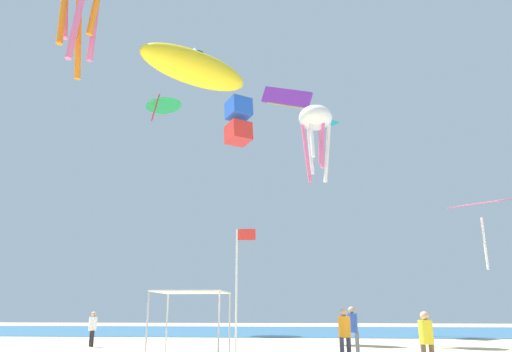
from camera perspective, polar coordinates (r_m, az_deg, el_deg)
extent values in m
cube|color=#28608C|center=(44.73, 3.11, -18.10)|extent=(110.00, 23.46, 0.03)
cylinder|color=#B2B2B7|center=(19.60, -12.98, -16.99)|extent=(0.07, 0.07, 2.45)
cylinder|color=#B2B2B7|center=(18.92, -4.50, -17.38)|extent=(0.07, 0.07, 2.45)
cylinder|color=#B2B2B7|center=(22.22, -10.68, -16.95)|extent=(0.07, 0.07, 2.45)
cylinder|color=#B2B2B7|center=(21.63, -3.19, -17.22)|extent=(0.07, 0.07, 2.45)
cube|color=white|center=(20.55, -7.71, -13.67)|extent=(2.87, 2.81, 0.06)
cylinder|color=black|center=(26.53, -19.27, -17.98)|extent=(0.15, 0.15, 0.77)
cylinder|color=black|center=(26.24, -19.10, -18.03)|extent=(0.15, 0.15, 0.77)
cylinder|color=white|center=(26.36, -19.04, -16.45)|extent=(0.40, 0.40, 0.67)
sphere|color=tan|center=(26.36, -18.94, -15.45)|extent=(0.25, 0.25, 0.25)
cylinder|color=yellow|center=(15.51, 19.77, -17.27)|extent=(0.41, 0.41, 0.68)
sphere|color=tan|center=(15.50, 19.61, -15.56)|extent=(0.25, 0.25, 0.25)
cylinder|color=slate|center=(21.19, 11.13, -19.14)|extent=(0.17, 0.17, 0.86)
cylinder|color=slate|center=(21.21, 12.10, -19.08)|extent=(0.17, 0.17, 0.86)
cylinder|color=blue|center=(21.16, 11.49, -16.93)|extent=(0.45, 0.45, 0.75)
sphere|color=tan|center=(21.16, 11.41, -15.54)|extent=(0.28, 0.28, 0.28)
cylinder|color=#33384C|center=(17.85, 10.33, -19.89)|extent=(0.16, 0.16, 0.82)
cylinder|color=#33384C|center=(18.07, 11.12, -19.80)|extent=(0.16, 0.16, 0.82)
cylinder|color=orange|center=(17.92, 10.59, -17.40)|extent=(0.43, 0.43, 0.71)
sphere|color=tan|center=(17.91, 10.51, -15.83)|extent=(0.27, 0.27, 0.27)
cylinder|color=silver|center=(14.70, -2.39, -14.47)|extent=(0.06, 0.06, 4.18)
cube|color=red|center=(14.83, -1.13, -7.06)|extent=(0.55, 0.02, 0.35)
ellipsoid|color=white|center=(31.04, 7.17, 6.96)|extent=(2.87, 2.87, 1.56)
cylinder|color=white|center=(29.86, 6.76, 4.43)|extent=(0.34, 0.45, 2.41)
cylinder|color=pink|center=(29.81, 8.05, 3.78)|extent=(0.42, 0.49, 3.13)
cylinder|color=white|center=(30.27, 8.56, 2.77)|extent=(0.62, 0.27, 3.84)
cylinder|color=pink|center=(31.00, 7.77, 3.69)|extent=(0.34, 0.45, 2.41)
cylinder|color=white|center=(30.81, 6.58, 3.07)|extent=(0.42, 0.49, 3.13)
cylinder|color=pink|center=(30.12, 6.08, 2.77)|extent=(0.62, 0.27, 3.84)
cube|color=pink|center=(27.77, 25.31, -3.01)|extent=(3.54, 3.53, 0.60)
cylinder|color=white|center=(27.43, 25.83, -7.28)|extent=(0.17, 0.17, 2.70)
cone|color=green|center=(46.37, -11.07, 8.63)|extent=(4.02, 3.98, 1.12)
cylinder|color=red|center=(44.77, -12.00, 8.08)|extent=(0.78, 0.26, 2.62)
cube|color=purple|center=(45.42, 3.68, 9.44)|extent=(4.98, 2.37, 3.18)
cube|color=yellow|center=(45.12, 3.70, 8.63)|extent=(3.79, 1.67, 1.76)
ellipsoid|color=yellow|center=(26.45, -7.36, 12.74)|extent=(6.23, 6.05, 2.33)
cone|color=blue|center=(26.94, -7.28, 14.59)|extent=(1.42, 1.43, 0.92)
cube|color=blue|center=(33.15, -2.10, 8.06)|extent=(2.12, 2.15, 1.44)
cube|color=red|center=(32.47, -2.14, 5.17)|extent=(2.12, 2.15, 1.44)
cylinder|color=orange|center=(29.84, -18.80, 18.61)|extent=(0.68, 0.38, 3.45)
cylinder|color=pink|center=(30.36, -18.91, 16.82)|extent=(0.60, 0.70, 4.48)
cylinder|color=orange|center=(30.53, -20.60, 15.65)|extent=(0.57, 0.84, 5.50)
cylinder|color=pink|center=(30.73, -22.01, 17.85)|extent=(0.68, 0.38, 3.45)
cylinder|color=orange|center=(29.67, -22.20, 18.01)|extent=(0.60, 0.70, 4.48)
cylinder|color=pink|center=(28.93, -20.66, 17.56)|extent=(0.57, 0.84, 5.50)
cube|color=teal|center=(40.50, 7.81, 6.30)|extent=(3.02, 3.02, 0.11)
cylinder|color=pink|center=(39.87, 7.91, 3.96)|extent=(0.14, 0.14, 2.26)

